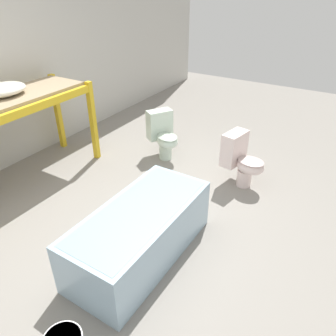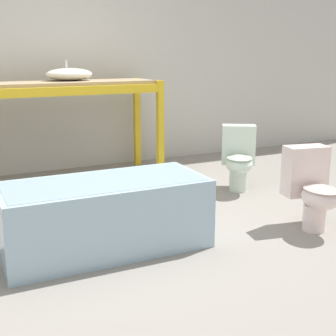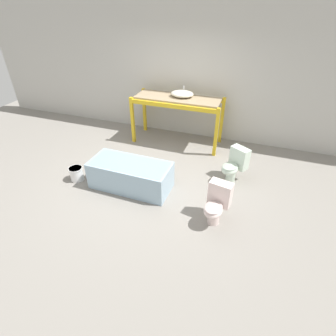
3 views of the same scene
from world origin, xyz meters
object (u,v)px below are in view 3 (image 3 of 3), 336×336
Objects in this scene: sink_basin at (182,94)px; toilet_far at (235,164)px; bucket_white at (76,174)px; toilet_near at (217,203)px; bathtub_main at (131,173)px.

toilet_far is (1.43, -1.22, -0.82)m from sink_basin.
bucket_white is (-1.42, -2.23, -1.03)m from sink_basin.
sink_basin is 0.77× the size of toilet_far.
toilet_far is at bearing -40.50° from sink_basin.
toilet_near is 1.20m from toilet_far.
toilet_far is (0.11, 1.20, 0.00)m from toilet_near.
bathtub_main is at bearing 8.32° from bucket_white.
toilet_near reaches higher than bathtub_main.
bucket_white is (-1.09, -0.16, -0.15)m from bathtub_main.
sink_basin reaches higher than toilet_far.
bathtub_main is 1.68m from toilet_near.
toilet_far is (1.75, 0.85, 0.06)m from bathtub_main.
toilet_near is (1.64, -0.34, 0.06)m from bathtub_main.
toilet_near is (1.32, -2.41, -0.82)m from sink_basin.
bathtub_main is 2.23× the size of toilet_far.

